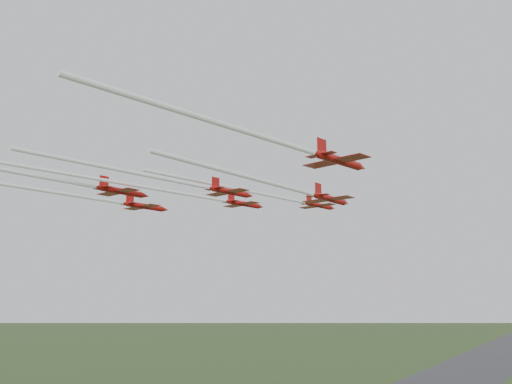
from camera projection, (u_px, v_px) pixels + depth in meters
The scene contains 8 objects.
runway at pixel (469, 371), 264.09m from camera, with size 38.00×900.00×0.04m, color #373639.
jet_lead at pixel (282, 198), 109.71m from camera, with size 15.67×47.95×2.40m.
jet_row2_left at pixel (190, 195), 104.13m from camera, with size 18.24×52.81×2.46m.
jet_row2_right at pixel (298, 190), 89.53m from camera, with size 11.98×45.32×2.67m.
jet_row3_left at pixel (68, 194), 98.04m from camera, with size 17.28×61.32×2.57m.
jet_row3_mid at pixel (189, 184), 88.19m from camera, with size 13.46×41.22×2.41m.
jet_row3_right at pixel (294, 147), 72.93m from camera, with size 15.87×47.70×2.92m.
jet_row4_left at pixel (17, 172), 82.63m from camera, with size 16.85×66.74×2.60m.
Camera 1 is at (45.30, -88.89, 29.50)m, focal length 40.00 mm.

